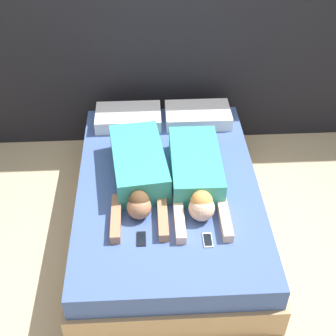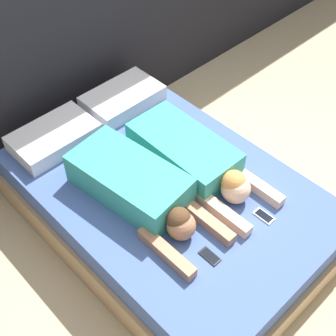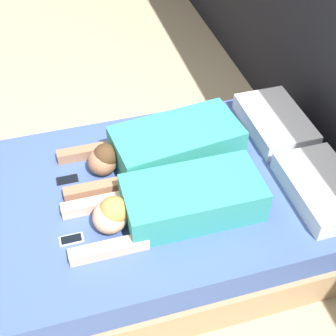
# 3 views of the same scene
# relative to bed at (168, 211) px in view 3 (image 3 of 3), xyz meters

# --- Properties ---
(ground_plane) EXTENTS (12.00, 12.00, 0.00)m
(ground_plane) POSITION_rel_bed_xyz_m (0.00, 0.00, -0.22)
(ground_plane) COLOR tan
(bed) EXTENTS (1.46, 2.15, 0.45)m
(bed) POSITION_rel_bed_xyz_m (0.00, 0.00, 0.00)
(bed) COLOR tan
(bed) RESTS_ON ground_plane
(pillow_head_left) EXTENTS (0.59, 0.37, 0.12)m
(pillow_head_left) POSITION_rel_bed_xyz_m (-0.32, 0.83, 0.29)
(pillow_head_left) COLOR silver
(pillow_head_left) RESTS_ON bed
(pillow_head_right) EXTENTS (0.59, 0.37, 0.12)m
(pillow_head_right) POSITION_rel_bed_xyz_m (0.32, 0.83, 0.29)
(pillow_head_right) COLOR silver
(pillow_head_right) RESTS_ON bed
(person_left) EXTENTS (0.48, 1.13, 0.23)m
(person_left) POSITION_rel_bed_xyz_m (-0.22, 0.04, 0.34)
(person_left) COLOR teal
(person_left) RESTS_ON bed
(person_right) EXTENTS (0.39, 1.09, 0.22)m
(person_right) POSITION_rel_bed_xyz_m (0.22, -0.02, 0.33)
(person_right) COLOR teal
(person_right) RESTS_ON bed
(cell_phone_left) EXTENTS (0.06, 0.13, 0.01)m
(cell_phone_left) POSITION_rel_bed_xyz_m (-0.21, -0.57, 0.23)
(cell_phone_left) COLOR black
(cell_phone_left) RESTS_ON bed
(cell_phone_right) EXTENTS (0.06, 0.13, 0.01)m
(cell_phone_right) POSITION_rel_bed_xyz_m (0.24, -0.61, 0.23)
(cell_phone_right) COLOR silver
(cell_phone_right) RESTS_ON bed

